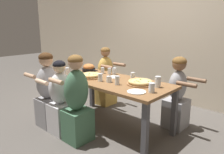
# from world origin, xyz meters

# --- Properties ---
(ground_plane) EXTENTS (18.00, 18.00, 0.00)m
(ground_plane) POSITION_xyz_m (0.00, 0.00, 0.00)
(ground_plane) COLOR #514C47
(ground_plane) RESTS_ON ground
(restaurant_back_panel) EXTENTS (10.00, 0.06, 3.20)m
(restaurant_back_panel) POSITION_xyz_m (0.00, 1.73, 1.60)
(restaurant_back_panel) COLOR beige
(restaurant_back_panel) RESTS_ON ground
(dining_table) EXTENTS (1.84, 0.85, 0.74)m
(dining_table) POSITION_xyz_m (0.00, 0.00, 0.65)
(dining_table) COLOR brown
(dining_table) RESTS_ON ground
(pizza_board_main) EXTENTS (0.38, 0.38, 0.06)m
(pizza_board_main) POSITION_xyz_m (0.45, 0.09, 0.77)
(pizza_board_main) COLOR #996B42
(pizza_board_main) RESTS_ON dining_table
(pizza_board_second) EXTENTS (0.36, 0.36, 0.06)m
(pizza_board_second) POSITION_xyz_m (-0.37, -0.10, 0.77)
(pizza_board_second) COLOR #996B42
(pizza_board_second) RESTS_ON dining_table
(skillet_bowl) EXTENTS (0.33, 0.23, 0.14)m
(skillet_bowl) POSITION_xyz_m (-0.72, 0.18, 0.80)
(skillet_bowl) COLOR black
(skillet_bowl) RESTS_ON dining_table
(empty_plate_a) EXTENTS (0.20, 0.20, 0.02)m
(empty_plate_a) POSITION_xyz_m (-0.10, 0.14, 0.75)
(empty_plate_a) COLOR white
(empty_plate_a) RESTS_ON dining_table
(empty_plate_b) EXTENTS (0.24, 0.24, 0.02)m
(empty_plate_b) POSITION_xyz_m (0.63, -0.23, 0.75)
(empty_plate_b) COLOR white
(empty_plate_b) RESTS_ON dining_table
(cocktail_glass_blue) EXTENTS (0.08, 0.08, 0.11)m
(cocktail_glass_blue) POSITION_xyz_m (0.05, -0.11, 0.78)
(cocktail_glass_blue) COLOR silver
(cocktail_glass_blue) RESTS_ON dining_table
(drinking_glass_a) EXTENTS (0.08, 0.08, 0.12)m
(drinking_glass_a) POSITION_xyz_m (-0.78, -0.25, 0.80)
(drinking_glass_a) COLOR silver
(drinking_glass_a) RESTS_ON dining_table
(drinking_glass_b) EXTENTS (0.07, 0.07, 0.11)m
(drinking_glass_b) POSITION_xyz_m (-0.09, -0.16, 0.80)
(drinking_glass_b) COLOR silver
(drinking_glass_b) RESTS_ON dining_table
(drinking_glass_c) EXTENTS (0.06, 0.06, 0.12)m
(drinking_glass_c) POSITION_xyz_m (0.22, -0.13, 0.80)
(drinking_glass_c) COLOR silver
(drinking_glass_c) RESTS_ON dining_table
(drinking_glass_d) EXTENTS (0.08, 0.08, 0.15)m
(drinking_glass_d) POSITION_xyz_m (0.70, 0.14, 0.81)
(drinking_glass_d) COLOR silver
(drinking_glass_d) RESTS_ON dining_table
(drinking_glass_e) EXTENTS (0.08, 0.08, 0.12)m
(drinking_glass_e) POSITION_xyz_m (0.77, -0.12, 0.79)
(drinking_glass_e) COLOR silver
(drinking_glass_e) RESTS_ON dining_table
(drinking_glass_f) EXTENTS (0.07, 0.07, 0.11)m
(drinking_glass_f) POSITION_xyz_m (-0.23, 0.31, 0.79)
(drinking_glass_f) COLOR silver
(drinking_glass_f) RESTS_ON dining_table
(drinking_glass_g) EXTENTS (0.06, 0.06, 0.11)m
(drinking_glass_g) POSITION_xyz_m (-0.30, 0.26, 0.79)
(drinking_glass_g) COLOR silver
(drinking_glass_g) RESTS_ON dining_table
(drinking_glass_h) EXTENTS (0.06, 0.06, 0.10)m
(drinking_glass_h) POSITION_xyz_m (-0.44, 0.24, 0.79)
(drinking_glass_h) COLOR silver
(drinking_glass_h) RESTS_ON dining_table
(drinking_glass_i) EXTENTS (0.07, 0.07, 0.11)m
(drinking_glass_i) POSITION_xyz_m (0.22, 0.23, 0.79)
(drinking_glass_i) COLOR silver
(drinking_glass_i) RESTS_ON dining_table
(diner_near_midleft) EXTENTS (0.51, 0.40, 1.08)m
(diner_near_midleft) POSITION_xyz_m (-0.41, -0.64, 0.48)
(diner_near_midleft) COLOR silver
(diner_near_midleft) RESTS_ON ground
(diner_far_left) EXTENTS (0.51, 0.40, 1.14)m
(diner_far_left) POSITION_xyz_m (-0.76, 0.64, 0.52)
(diner_far_left) COLOR gold
(diner_far_left) RESTS_ON ground
(diner_near_left) EXTENTS (0.51, 0.40, 1.16)m
(diner_near_left) POSITION_xyz_m (-0.75, -0.64, 0.54)
(diner_near_left) COLOR #99999E
(diner_near_left) RESTS_ON ground
(diner_far_right) EXTENTS (0.51, 0.40, 1.11)m
(diner_far_right) POSITION_xyz_m (0.76, 0.64, 0.52)
(diner_far_right) COLOR #99999E
(diner_far_right) RESTS_ON ground
(diner_near_center) EXTENTS (0.51, 0.40, 1.19)m
(diner_near_center) POSITION_xyz_m (-0.05, -0.64, 0.55)
(diner_near_center) COLOR #477556
(diner_near_center) RESTS_ON ground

